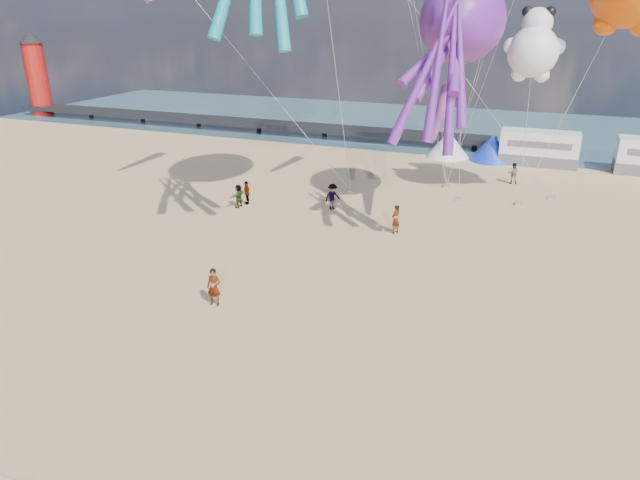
{
  "coord_description": "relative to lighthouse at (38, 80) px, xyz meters",
  "views": [
    {
      "loc": [
        6.14,
        -13.74,
        12.89
      ],
      "look_at": [
        -1.6,
        6.0,
        4.32
      ],
      "focal_mm": 32.0,
      "sensor_mm": 36.0,
      "label": 1
    }
  ],
  "objects": [
    {
      "name": "pier",
      "position": [
        28.0,
        0.0,
        -3.5
      ],
      "size": [
        60.0,
        3.0,
        0.5
      ],
      "primitive_type": "cube",
      "color": "black",
      "rests_on": "ground"
    },
    {
      "name": "motorhome_0",
      "position": [
        62.0,
        -4.0,
        -3.0
      ],
      "size": [
        6.6,
        2.5,
        3.0
      ],
      "primitive_type": "cube",
      "color": "silver",
      "rests_on": "ground"
    },
    {
      "name": "kite_octopus_purple",
      "position": [
        56.88,
        -21.36,
        7.85
      ],
      "size": [
        5.76,
        10.56,
        11.46
      ],
      "primitive_type": null,
      "rotation": [
        0.0,
        0.0,
        -0.15
      ],
      "color": "#67218D"
    },
    {
      "name": "sandbag_b",
      "position": [
        57.11,
        -17.23,
        -4.39
      ],
      "size": [
        0.5,
        0.35,
        0.22
      ],
      "primitive_type": "cube",
      "color": "gray",
      "rests_on": "ground"
    },
    {
      "name": "lighthouse",
      "position": [
        0.0,
        0.0,
        0.0
      ],
      "size": [
        2.6,
        2.6,
        9.0
      ],
      "primitive_type": "cylinder",
      "color": "#A5140F",
      "rests_on": "ground"
    },
    {
      "name": "standing_person",
      "position": [
        48.86,
        -37.43,
        -3.58
      ],
      "size": [
        0.72,
        0.52,
        1.84
      ],
      "primitive_type": "imported",
      "rotation": [
        0.0,
        0.0,
        0.13
      ],
      "color": "tan",
      "rests_on": "ground"
    },
    {
      "name": "sandbag_d",
      "position": [
        63.39,
        -14.23,
        -4.39
      ],
      "size": [
        0.5,
        0.35,
        0.22
      ],
      "primitive_type": "cube",
      "color": "gray",
      "rests_on": "ground"
    },
    {
      "name": "beachgoer_1",
      "position": [
        60.37,
        -11.14,
        -3.66
      ],
      "size": [
        0.89,
        0.64,
        1.69
      ],
      "primitive_type": "imported",
      "rotation": [
        0.0,
        0.0,
        3.27
      ],
      "color": "#7F6659",
      "rests_on": "ground"
    },
    {
      "name": "water",
      "position": [
        56.0,
        11.0,
        -4.48
      ],
      "size": [
        120.0,
        120.0,
        0.0
      ],
      "primitive_type": "plane",
      "color": "#395E6D",
      "rests_on": "ground"
    },
    {
      "name": "beachgoer_2",
      "position": [
        49.2,
        -22.39,
        -3.58
      ],
      "size": [
        1.09,
        1.13,
        1.84
      ],
      "primitive_type": "imported",
      "rotation": [
        0.0,
        0.0,
        0.93
      ],
      "color": "#7F6659",
      "rests_on": "ground"
    },
    {
      "name": "sandbag_c",
      "position": [
        61.25,
        -16.61,
        -4.39
      ],
      "size": [
        0.5,
        0.35,
        0.22
      ],
      "primitive_type": "cube",
      "color": "gray",
      "rests_on": "ground"
    },
    {
      "name": "beachgoer_4",
      "position": [
        42.89,
        -24.33,
        -3.68
      ],
      "size": [
        0.52,
        1.0,
        1.64
      ],
      "primitive_type": "imported",
      "rotation": [
        0.0,
        0.0,
        4.59
      ],
      "color": "#7F6659",
      "rests_on": "ground"
    },
    {
      "name": "beachgoer_3",
      "position": [
        43.08,
        -23.48,
        -3.66
      ],
      "size": [
        1.24,
        1.17,
        1.69
      ],
      "primitive_type": "imported",
      "rotation": [
        0.0,
        0.0,
        5.6
      ],
      "color": "#7F6659",
      "rests_on": "ground"
    },
    {
      "name": "windsock_right",
      "position": [
        56.34,
        -23.42,
        2.67
      ],
      "size": [
        0.93,
        5.0,
        4.99
      ],
      "primitive_type": null,
      "rotation": [
        0.0,
        0.0,
        0.01
      ],
      "color": "red"
    },
    {
      "name": "tent_blue",
      "position": [
        58.0,
        -4.0,
        -3.3
      ],
      "size": [
        4.0,
        4.0,
        2.4
      ],
      "primitive_type": "cone",
      "color": "#1933CC",
      "rests_on": "ground"
    },
    {
      "name": "ground",
      "position": [
        56.0,
        -44.0,
        -4.5
      ],
      "size": [
        120.0,
        120.0,
        0.0
      ],
      "primitive_type": "plane",
      "color": "#DCB57F",
      "rests_on": "ground"
    },
    {
      "name": "kite_panda",
      "position": [
        60.87,
        -17.37,
        5.93
      ],
      "size": [
        4.4,
        4.22,
        5.43
      ],
      "primitive_type": null,
      "rotation": [
        0.0,
        0.0,
        0.17
      ],
      "color": "white"
    },
    {
      "name": "tent_white",
      "position": [
        54.0,
        -4.0,
        -3.3
      ],
      "size": [
        4.0,
        4.0,
        2.4
      ],
      "primitive_type": "cone",
      "color": "white",
      "rests_on": "ground"
    },
    {
      "name": "sandbag_a",
      "position": [
        49.16,
        -18.23,
        -4.39
      ],
      "size": [
        0.5,
        0.35,
        0.22
      ],
      "primitive_type": "cube",
      "color": "gray",
      "rests_on": "ground"
    },
    {
      "name": "sandbag_e",
      "position": [
        55.68,
        -14.08,
        -4.39
      ],
      "size": [
        0.5,
        0.35,
        0.22
      ],
      "primitive_type": "cube",
      "color": "gray",
      "rests_on": "ground"
    },
    {
      "name": "beachgoer_5",
      "position": [
        54.41,
        -25.24,
        -3.59
      ],
      "size": [
        1.19,
        1.76,
        1.82
      ],
      "primitive_type": "imported",
      "rotation": [
        0.0,
        0.0,
        4.28
      ],
      "color": "#7F6659",
      "rests_on": "ground"
    }
  ]
}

